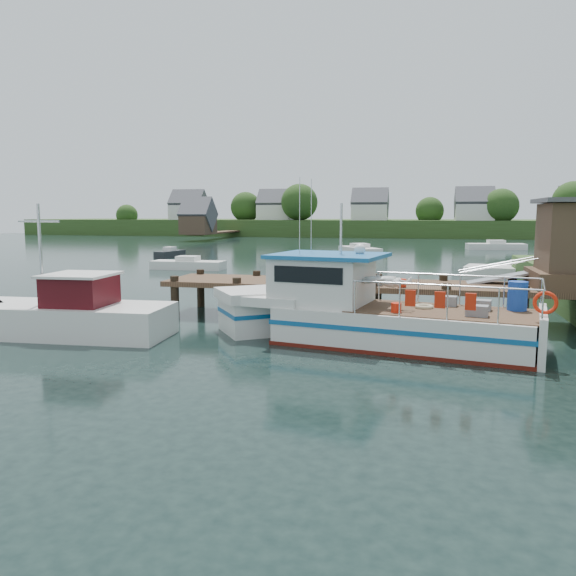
% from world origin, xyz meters
% --- Properties ---
extents(ground_plane, '(160.00, 160.00, 0.00)m').
position_xyz_m(ground_plane, '(0.00, 0.00, 0.00)').
color(ground_plane, black).
extents(far_shore, '(140.00, 42.55, 9.22)m').
position_xyz_m(far_shore, '(0.01, 82.37, 2.10)').
color(far_shore, '#304C1F').
rests_on(far_shore, ground).
extents(dock, '(16.60, 3.00, 4.78)m').
position_xyz_m(dock, '(6.51, 0.01, 2.24)').
color(dock, '#4B3524').
rests_on(dock, ground).
extents(lobster_boat, '(10.56, 4.62, 5.08)m').
position_xyz_m(lobster_boat, '(1.90, -3.83, 0.92)').
color(lobster_boat, silver).
rests_on(lobster_boat, ground).
extents(work_boat, '(8.15, 2.90, 4.28)m').
position_xyz_m(work_boat, '(-7.92, -5.14, 0.68)').
color(work_boat, silver).
rests_on(work_boat, ground).
extents(moored_rowboat, '(3.40, 2.66, 0.96)m').
position_xyz_m(moored_rowboat, '(-2.48, 5.14, 0.36)').
color(moored_rowboat, '#4B3524').
rests_on(moored_rowboat, ground).
extents(moored_far, '(6.49, 2.95, 1.06)m').
position_xyz_m(moored_far, '(11.81, 45.23, 0.39)').
color(moored_far, silver).
rests_on(moored_far, ground).
extents(moored_a, '(5.23, 1.82, 0.96)m').
position_xyz_m(moored_a, '(-12.58, 16.39, 0.36)').
color(moored_a, silver).
rests_on(moored_a, ground).
extents(moored_b, '(3.77, 4.45, 0.97)m').
position_xyz_m(moored_b, '(-4.25, 19.11, 0.36)').
color(moored_b, silver).
rests_on(moored_b, ground).
extents(moored_c, '(8.33, 4.37, 1.25)m').
position_xyz_m(moored_c, '(10.29, 14.48, 0.46)').
color(moored_c, silver).
rests_on(moored_c, ground).
extents(moored_d, '(4.87, 6.37, 1.04)m').
position_xyz_m(moored_d, '(-2.26, 35.02, 0.39)').
color(moored_d, silver).
rests_on(moored_d, ground).
extents(moored_e, '(1.64, 3.63, 0.97)m').
position_xyz_m(moored_e, '(-18.64, 26.33, 0.36)').
color(moored_e, black).
rests_on(moored_e, ground).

